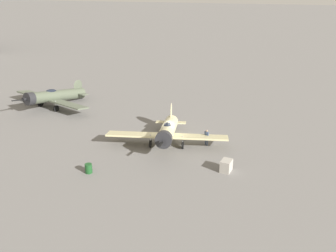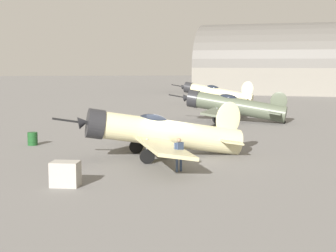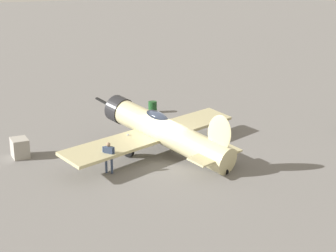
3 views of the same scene
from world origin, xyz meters
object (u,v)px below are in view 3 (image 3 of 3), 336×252
(ground_crew_mechanic, at_px, (109,155))
(fuel_drum, at_px, (153,107))
(airplane_foreground, at_px, (162,131))
(equipment_crate, at_px, (20,148))

(ground_crew_mechanic, relative_size, fuel_drum, 1.98)
(airplane_foreground, bearing_deg, equipment_crate, 46.61)
(equipment_crate, bearing_deg, airplane_foreground, 54.07)
(airplane_foreground, distance_m, fuel_drum, 9.60)
(airplane_foreground, xyz_separation_m, ground_crew_mechanic, (0.59, -4.01, -0.39))
(equipment_crate, bearing_deg, ground_crew_mechanic, 25.50)
(ground_crew_mechanic, relative_size, equipment_crate, 1.24)
(equipment_crate, height_order, fuel_drum, equipment_crate)
(ground_crew_mechanic, bearing_deg, airplane_foreground, 146.99)
(airplane_foreground, relative_size, equipment_crate, 9.20)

